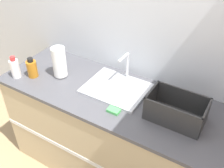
# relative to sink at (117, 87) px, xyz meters

# --- Properties ---
(wall_back) EXTENTS (4.34, 0.06, 2.60)m
(wall_back) POSITION_rel_sink_xyz_m (0.03, 0.29, 0.35)
(wall_back) COLOR silver
(wall_back) RESTS_ON ground_plane
(counter_cabinet) EXTENTS (1.96, 0.69, 0.93)m
(counter_cabinet) POSITION_rel_sink_xyz_m (0.03, -0.07, -0.48)
(counter_cabinet) COLOR tan
(counter_cabinet) RESTS_ON ground_plane
(sink) EXTENTS (0.48, 0.39, 0.25)m
(sink) POSITION_rel_sink_xyz_m (0.00, 0.00, 0.00)
(sink) COLOR silver
(sink) RESTS_ON counter_cabinet
(paper_towel_roll) EXTENTS (0.11, 0.11, 0.27)m
(paper_towel_roll) POSITION_rel_sink_xyz_m (-0.50, -0.09, 0.12)
(paper_towel_roll) COLOR #4C4C51
(paper_towel_roll) RESTS_ON counter_cabinet
(dish_rack) EXTENTS (0.39, 0.24, 0.18)m
(dish_rack) POSITION_rel_sink_xyz_m (0.52, -0.08, 0.05)
(dish_rack) COLOR #2D2D2D
(dish_rack) RESTS_ON counter_cabinet
(bottle_white_spray) EXTENTS (0.08, 0.08, 0.19)m
(bottle_white_spray) POSITION_rel_sink_xyz_m (-0.81, -0.29, 0.07)
(bottle_white_spray) COLOR white
(bottle_white_spray) RESTS_ON counter_cabinet
(bottle_amber) EXTENTS (0.09, 0.09, 0.18)m
(bottle_amber) POSITION_rel_sink_xyz_m (-0.70, -0.21, 0.06)
(bottle_amber) COLOR #B26B19
(bottle_amber) RESTS_ON counter_cabinet
(sponge) EXTENTS (0.09, 0.06, 0.02)m
(sponge) POSITION_rel_sink_xyz_m (0.12, -0.24, -0.01)
(sponge) COLOR #4CB259
(sponge) RESTS_ON counter_cabinet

